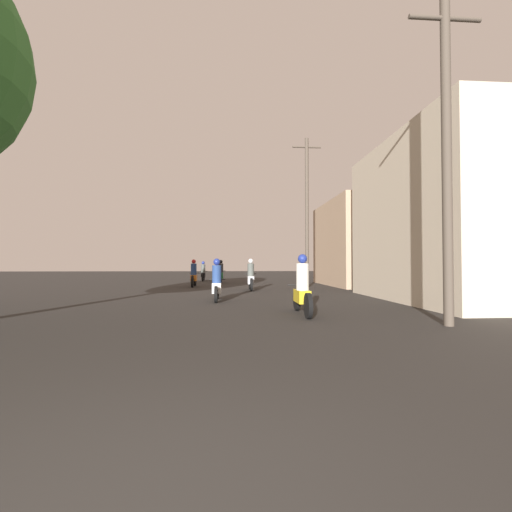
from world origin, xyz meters
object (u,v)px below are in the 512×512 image
building_right_near (453,219)px  motorcycle_white (217,284)px  motorcycle_orange (194,276)px  utility_pole_near (447,151)px  building_right_far (364,244)px  motorcycle_green (221,274)px  motorcycle_silver (251,278)px  utility_pole_far (307,209)px  motorcycle_black (203,273)px  motorcycle_yellow (302,290)px

building_right_near → motorcycle_white: bearing=175.9°
motorcycle_orange → utility_pole_near: bearing=-61.4°
building_right_far → utility_pole_near: bearing=-104.7°
motorcycle_white → motorcycle_green: bearing=83.4°
motorcycle_silver → building_right_near: bearing=-35.0°
building_right_near → utility_pole_near: (-3.27, -4.64, 0.81)m
building_right_near → utility_pole_far: utility_pole_far is taller
building_right_near → building_right_far: building_right_near is taller
building_right_near → motorcycle_orange: bearing=140.8°
motorcycle_silver → utility_pole_near: bearing=-67.3°
motorcycle_black → utility_pole_far: bearing=-42.1°
building_right_far → building_right_near: bearing=-91.7°
motorcycle_green → motorcycle_black: bearing=112.0°
motorcycle_white → motorcycle_silver: motorcycle_silver is taller
motorcycle_yellow → building_right_far: bearing=63.7°
motorcycle_silver → building_right_far: size_ratio=0.28×
motorcycle_silver → motorcycle_green: motorcycle_green is taller
motorcycle_yellow → motorcycle_orange: size_ratio=0.99×
motorcycle_yellow → motorcycle_silver: 8.22m
building_right_near → motorcycle_black: bearing=123.9°
motorcycle_white → utility_pole_far: bearing=46.8°
motorcycle_orange → building_right_near: building_right_near is taller
motorcycle_yellow → building_right_near: size_ratio=0.28×
building_right_far → motorcycle_yellow: bearing=-118.2°
motorcycle_white → utility_pole_far: size_ratio=0.23×
motorcycle_yellow → building_right_far: building_right_far is taller
motorcycle_white → building_right_far: building_right_far is taller
motorcycle_yellow → motorcycle_silver: (-0.88, 8.17, 0.00)m
motorcycle_green → building_right_near: 14.72m
building_right_far → utility_pole_far: bearing=-156.6°
building_right_near → motorcycle_silver: bearing=142.2°
motorcycle_silver → motorcycle_black: size_ratio=1.02×
motorcycle_green → utility_pole_far: 7.68m
motorcycle_orange → motorcycle_white: bearing=-76.8°
motorcycle_silver → motorcycle_white: bearing=-104.3°
motorcycle_yellow → utility_pole_far: size_ratio=0.25×
motorcycle_black → motorcycle_white: bearing=-75.0°
motorcycle_green → motorcycle_black: (-1.45, 3.11, -0.03)m
building_right_near → utility_pole_near: 5.73m
motorcycle_black → utility_pole_near: size_ratio=0.27×
motorcycle_green → building_right_far: building_right_far is taller
motorcycle_silver → motorcycle_black: bearing=110.9°
motorcycle_yellow → motorcycle_green: size_ratio=1.04×
motorcycle_yellow → motorcycle_white: (-2.34, 3.43, -0.02)m
motorcycle_silver → motorcycle_orange: 4.18m
motorcycle_orange → motorcycle_black: size_ratio=1.07×
motorcycle_silver → utility_pole_near: size_ratio=0.28×
motorcycle_black → utility_pole_near: utility_pole_near is taller
motorcycle_yellow → utility_pole_far: 10.92m
motorcycle_white → motorcycle_green: size_ratio=0.95×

